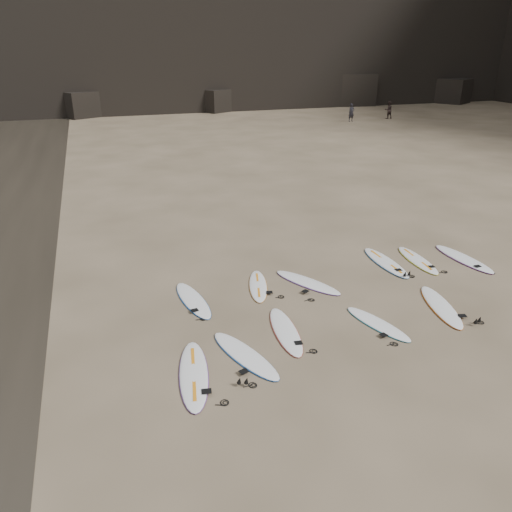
# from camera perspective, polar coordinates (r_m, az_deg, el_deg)

# --- Properties ---
(ground) EXTENTS (240.00, 240.00, 0.00)m
(ground) POSITION_cam_1_polar(r_m,az_deg,el_deg) (13.59, 7.80, -8.13)
(ground) COLOR #897559
(ground) RESTS_ON ground
(surfboard_0) EXTENTS (1.10, 2.76, 0.10)m
(surfboard_0) POSITION_cam_1_polar(r_m,az_deg,el_deg) (11.80, -7.14, -13.23)
(surfboard_0) COLOR white
(surfboard_0) RESTS_ON ground
(surfboard_1) EXTENTS (1.40, 2.59, 0.09)m
(surfboard_1) POSITION_cam_1_polar(r_m,az_deg,el_deg) (12.33, -1.26, -11.23)
(surfboard_1) COLOR white
(surfboard_1) RESTS_ON ground
(surfboard_2) EXTENTS (0.87, 2.52, 0.09)m
(surfboard_2) POSITION_cam_1_polar(r_m,az_deg,el_deg) (13.28, 3.40, -8.52)
(surfboard_2) COLOR white
(surfboard_2) RESTS_ON ground
(surfboard_3) EXTENTS (1.15, 2.26, 0.08)m
(surfboard_3) POSITION_cam_1_polar(r_m,az_deg,el_deg) (13.97, 13.73, -7.51)
(surfboard_3) COLOR white
(surfboard_3) RESTS_ON ground
(surfboard_4) EXTENTS (1.23, 2.63, 0.09)m
(surfboard_4) POSITION_cam_1_polar(r_m,az_deg,el_deg) (15.34, 20.38, -5.40)
(surfboard_4) COLOR white
(surfboard_4) RESTS_ON ground
(surfboard_5) EXTENTS (0.93, 2.55, 0.09)m
(surfboard_5) POSITION_cam_1_polar(r_m,az_deg,el_deg) (14.85, -7.21, -4.98)
(surfboard_5) COLOR white
(surfboard_5) RESTS_ON ground
(surfboard_6) EXTENTS (1.11, 2.28, 0.08)m
(surfboard_6) POSITION_cam_1_polar(r_m,az_deg,el_deg) (15.57, 0.23, -3.39)
(surfboard_6) COLOR white
(surfboard_6) RESTS_ON ground
(surfboard_7) EXTENTS (1.72, 2.47, 0.09)m
(surfboard_7) POSITION_cam_1_polar(r_m,az_deg,el_deg) (15.86, 5.90, -3.00)
(surfboard_7) COLOR white
(surfboard_7) RESTS_ON ground
(surfboard_8) EXTENTS (0.68, 2.70, 0.10)m
(surfboard_8) POSITION_cam_1_polar(r_m,az_deg,el_deg) (17.75, 14.60, -0.69)
(surfboard_8) COLOR white
(surfboard_8) RESTS_ON ground
(surfboard_9) EXTENTS (0.82, 2.52, 0.09)m
(surfboard_9) POSITION_cam_1_polar(r_m,az_deg,el_deg) (18.25, 17.98, -0.42)
(surfboard_9) COLOR white
(surfboard_9) RESTS_ON ground
(surfboard_10) EXTENTS (0.84, 2.75, 0.10)m
(surfboard_10) POSITION_cam_1_polar(r_m,az_deg,el_deg) (18.92, 22.63, -0.26)
(surfboard_10) COLOR white
(surfboard_10) RESTS_ON ground
(person_a) EXTENTS (0.63, 0.44, 1.67)m
(person_a) POSITION_cam_1_polar(r_m,az_deg,el_deg) (50.24, 10.85, 15.81)
(person_a) COLOR black
(person_a) RESTS_ON ground
(person_b) EXTENTS (0.81, 0.64, 1.67)m
(person_b) POSITION_cam_1_polar(r_m,az_deg,el_deg) (53.03, 14.89, 15.84)
(person_b) COLOR black
(person_b) RESTS_ON ground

